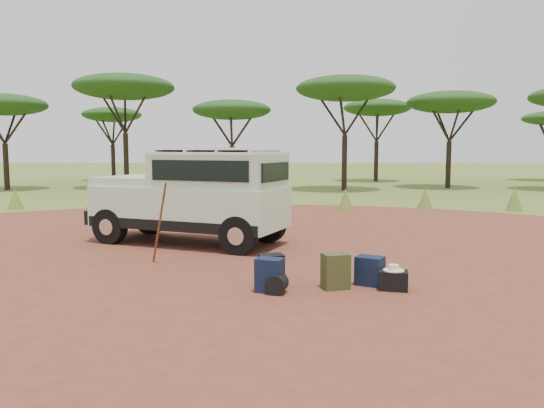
{
  "coord_description": "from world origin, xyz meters",
  "views": [
    {
      "loc": [
        0.82,
        -10.4,
        2.21
      ],
      "look_at": [
        0.55,
        1.16,
        1.0
      ],
      "focal_mm": 35.0,
      "sensor_mm": 36.0,
      "label": 1
    }
  ],
  "objects_px": {
    "backpack_navy": "(270,275)",
    "duffel_navy": "(370,271)",
    "hard_case": "(393,280)",
    "walking_staff": "(159,224)",
    "safari_vehicle": "(195,198)",
    "backpack_black": "(271,270)",
    "backpack_olive": "(336,271)"
  },
  "relations": [
    {
      "from": "walking_staff",
      "to": "backpack_black",
      "type": "relative_size",
      "value": 3.23
    },
    {
      "from": "walking_staff",
      "to": "hard_case",
      "type": "relative_size",
      "value": 3.82
    },
    {
      "from": "backpack_black",
      "to": "hard_case",
      "type": "distance_m",
      "value": 1.93
    },
    {
      "from": "backpack_navy",
      "to": "backpack_olive",
      "type": "xyz_separation_m",
      "value": [
        1.03,
        0.22,
        0.02
      ]
    },
    {
      "from": "backpack_navy",
      "to": "backpack_olive",
      "type": "height_order",
      "value": "backpack_olive"
    },
    {
      "from": "backpack_olive",
      "to": "duffel_navy",
      "type": "bearing_deg",
      "value": 5.6
    },
    {
      "from": "safari_vehicle",
      "to": "backpack_black",
      "type": "relative_size",
      "value": 9.37
    },
    {
      "from": "backpack_black",
      "to": "backpack_navy",
      "type": "height_order",
      "value": "backpack_navy"
    },
    {
      "from": "safari_vehicle",
      "to": "backpack_olive",
      "type": "relative_size",
      "value": 8.63
    },
    {
      "from": "duffel_navy",
      "to": "hard_case",
      "type": "xyz_separation_m",
      "value": [
        0.32,
        -0.29,
        -0.08
      ]
    },
    {
      "from": "backpack_black",
      "to": "backpack_olive",
      "type": "bearing_deg",
      "value": -23.97
    },
    {
      "from": "safari_vehicle",
      "to": "backpack_navy",
      "type": "bearing_deg",
      "value": -44.62
    },
    {
      "from": "safari_vehicle",
      "to": "hard_case",
      "type": "relative_size",
      "value": 11.06
    },
    {
      "from": "walking_staff",
      "to": "backpack_black",
      "type": "height_order",
      "value": "walking_staff"
    },
    {
      "from": "backpack_black",
      "to": "backpack_navy",
      "type": "distance_m",
      "value": 0.36
    },
    {
      "from": "walking_staff",
      "to": "duffel_navy",
      "type": "relative_size",
      "value": 3.55
    },
    {
      "from": "backpack_black",
      "to": "hard_case",
      "type": "bearing_deg",
      "value": -22.19
    },
    {
      "from": "backpack_navy",
      "to": "safari_vehicle",
      "type": "bearing_deg",
      "value": 132.46
    },
    {
      "from": "walking_staff",
      "to": "safari_vehicle",
      "type": "bearing_deg",
      "value": 42.94
    },
    {
      "from": "safari_vehicle",
      "to": "walking_staff",
      "type": "distance_m",
      "value": 2.31
    },
    {
      "from": "backpack_olive",
      "to": "backpack_navy",
      "type": "bearing_deg",
      "value": 176.03
    },
    {
      "from": "duffel_navy",
      "to": "backpack_navy",
      "type": "bearing_deg",
      "value": -135.94
    },
    {
      "from": "walking_staff",
      "to": "hard_case",
      "type": "height_order",
      "value": "walking_staff"
    },
    {
      "from": "hard_case",
      "to": "walking_staff",
      "type": "bearing_deg",
      "value": 168.85
    },
    {
      "from": "safari_vehicle",
      "to": "walking_staff",
      "type": "relative_size",
      "value": 2.9
    },
    {
      "from": "backpack_navy",
      "to": "hard_case",
      "type": "relative_size",
      "value": 1.2
    },
    {
      "from": "backpack_navy",
      "to": "duffel_navy",
      "type": "height_order",
      "value": "backpack_navy"
    },
    {
      "from": "backpack_olive",
      "to": "safari_vehicle",
      "type": "bearing_deg",
      "value": 110.17
    },
    {
      "from": "safari_vehicle",
      "to": "backpack_navy",
      "type": "xyz_separation_m",
      "value": [
        1.85,
        -4.17,
        -0.81
      ]
    },
    {
      "from": "hard_case",
      "to": "backpack_olive",
      "type": "bearing_deg",
      "value": -171.98
    },
    {
      "from": "backpack_olive",
      "to": "walking_staff",
      "type": "bearing_deg",
      "value": 136.32
    },
    {
      "from": "safari_vehicle",
      "to": "backpack_black",
      "type": "distance_m",
      "value": 4.32
    }
  ]
}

